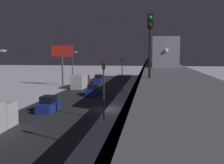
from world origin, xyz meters
TOP-DOWN VIEW (x-y plane):
  - ground_plane at (0.00, 0.00)m, footprint 240.00×240.00m
  - avenue_asphalt at (5.40, 0.00)m, footprint 11.00×102.99m
  - elevated_railway at (-7.26, 0.00)m, footprint 5.00×102.99m
  - subway_train at (-7.35, -23.47)m, footprint 2.94×55.47m
  - rail_signal at (-5.63, 16.31)m, footprint 0.36×0.41m
  - sedan_blue at (4.00, -11.32)m, footprint 1.91×4.19m
  - sedan_blue_2 at (6.80, -30.92)m, footprint 1.80×4.60m
  - sedan_blue_3 at (6.80, 2.19)m, footprint 1.80×4.06m
  - delivery_van at (8.80, -21.01)m, footprint 2.40×7.40m
  - traffic_light_near at (-0.70, 5.00)m, footprint 0.32×0.44m
  - traffic_light_mid at (-0.70, -14.59)m, footprint 0.32×0.44m
  - commercial_billboard at (13.49, -23.41)m, footprint 4.80×0.36m
  - street_lamp_far at (11.47, -25.00)m, footprint 1.35×0.44m

SIDE VIEW (x-z plane):
  - ground_plane at x=0.00m, z-range 0.00..0.00m
  - avenue_asphalt at x=5.40m, z-range 0.00..0.01m
  - sedan_blue at x=4.00m, z-range -0.20..1.77m
  - sedan_blue_2 at x=6.80m, z-range -0.19..1.78m
  - sedan_blue_3 at x=6.80m, z-range -0.19..1.78m
  - delivery_van at x=8.80m, z-range -0.05..2.75m
  - traffic_light_near at x=-0.70m, z-range 1.00..7.40m
  - traffic_light_mid at x=-0.70m, z-range 1.00..7.40m
  - street_lamp_far at x=11.47m, z-range 0.99..8.64m
  - elevated_railway at x=-7.26m, z-range 2.05..7.71m
  - commercial_billboard at x=13.49m, z-range 2.38..11.28m
  - subway_train at x=-7.35m, z-range 5.74..9.14m
  - rail_signal at x=-5.63m, z-range 6.39..10.39m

